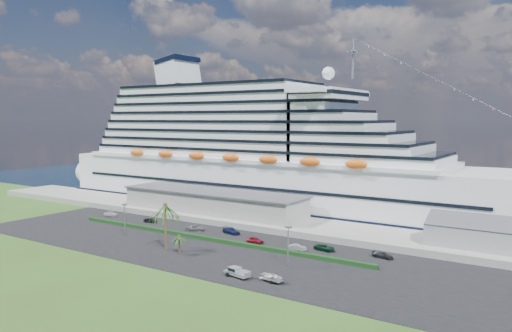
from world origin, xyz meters
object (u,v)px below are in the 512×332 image
Objects in this scene: pickup_truck at (237,272)px; boat_trailer at (272,277)px; parked_car_3 at (231,231)px; cruise_ship at (264,158)px.

pickup_truck reaches higher than boat_trailer.
parked_car_3 is at bearing 137.07° from boat_trailer.
cruise_ship is 34.90× the size of pickup_truck.
cruise_ship reaches higher than parked_car_3.
parked_car_3 is 35.79m from pickup_truck.
cruise_ship is 44.68m from parked_car_3.
boat_trailer is (7.13, 1.02, 0.05)m from pickup_truck.
pickup_truck is at bearing -128.19° from parked_car_3.
cruise_ship is 33.81× the size of boat_trailer.
parked_car_3 is (14.82, -39.08, -15.79)m from cruise_ship.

